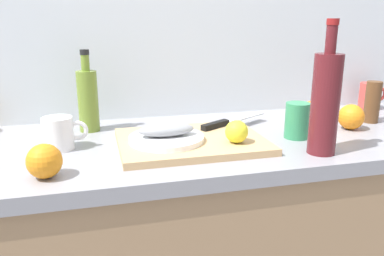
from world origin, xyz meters
TOP-DOWN VIEW (x-y plane):
  - back_wall at (0.00, 0.33)m, footprint 3.20×0.05m
  - cutting_board at (0.00, -0.05)m, footprint 0.41×0.31m
  - white_plate at (-0.07, -0.06)m, footprint 0.21×0.21m
  - fish_fillet at (-0.07, -0.06)m, footprint 0.16×0.07m
  - chef_knife at (0.15, 0.06)m, footprint 0.27×0.17m
  - lemon_0 at (0.11, -0.13)m, footprint 0.06×0.06m
  - olive_oil_bottle at (-0.28, 0.17)m, footprint 0.06×0.06m
  - wine_bottle at (0.32, -0.21)m, footprint 0.07×0.07m
  - coffee_mug_0 at (-0.36, 0.00)m, footprint 0.12×0.08m
  - coffee_mug_1 at (0.81, 0.21)m, footprint 0.12×0.08m
  - coffee_mug_2 at (0.33, -0.07)m, footprint 0.11×0.07m
  - orange_0 at (0.44, 0.05)m, footprint 0.08×0.08m
  - orange_1 at (-0.38, -0.20)m, footprint 0.08×0.08m
  - orange_2 at (0.55, -0.03)m, footprint 0.08×0.08m
  - pepper_mill at (0.67, 0.03)m, footprint 0.05×0.05m

SIDE VIEW (x-z plane):
  - cutting_board at x=0.00m, z-range 0.90..0.92m
  - white_plate at x=-0.07m, z-range 0.92..0.93m
  - chef_knife at x=0.15m, z-range 0.92..0.94m
  - orange_1 at x=-0.38m, z-range 0.90..0.98m
  - orange_2 at x=0.55m, z-range 0.90..0.98m
  - orange_0 at x=0.44m, z-range 0.90..0.98m
  - coffee_mug_0 at x=-0.36m, z-range 0.90..0.99m
  - lemon_0 at x=0.11m, z-range 0.92..0.98m
  - coffee_mug_1 at x=0.81m, z-range 0.90..1.01m
  - fish_fillet at x=-0.07m, z-range 0.94..0.97m
  - coffee_mug_2 at x=0.33m, z-range 0.90..1.01m
  - pepper_mill at x=0.67m, z-range 0.90..1.04m
  - olive_oil_bottle at x=-0.28m, z-range 0.87..1.13m
  - wine_bottle at x=0.32m, z-range 0.87..1.22m
  - back_wall at x=0.00m, z-range 0.00..2.50m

